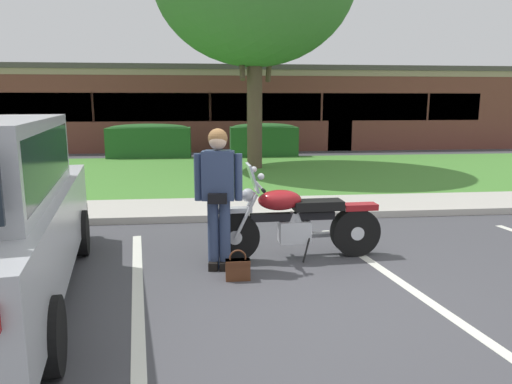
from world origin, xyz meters
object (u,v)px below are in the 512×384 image
(rider_person, at_px, (218,189))
(handbag, at_px, (238,268))
(motorcycle, at_px, (302,221))
(hedge_left, at_px, (149,140))
(brick_building, at_px, (209,107))
(hedge_center_left, at_px, (264,139))

(rider_person, height_order, handbag, rider_person)
(motorcycle, height_order, hedge_left, motorcycle)
(rider_person, bearing_deg, motorcycle, 14.67)
(rider_person, distance_m, brick_building, 17.57)
(motorcycle, xyz_separation_m, hedge_left, (-3.20, 11.22, 0.16))
(handbag, bearing_deg, motorcycle, 38.31)
(hedge_left, bearing_deg, rider_person, -79.55)
(motorcycle, bearing_deg, brick_building, 93.36)
(motorcycle, relative_size, hedge_left, 0.77)
(handbag, bearing_deg, hedge_left, 101.01)
(motorcycle, height_order, handbag, motorcycle)
(motorcycle, bearing_deg, hedge_center_left, 85.55)
(handbag, xyz_separation_m, hedge_left, (-2.32, 11.92, 0.51))
(handbag, relative_size, hedge_left, 0.12)
(hedge_center_left, bearing_deg, motorcycle, -94.45)
(motorcycle, xyz_separation_m, rider_person, (-1.08, -0.28, 0.50))
(handbag, height_order, hedge_left, hedge_left)
(brick_building, bearing_deg, motorcycle, -86.64)
(hedge_center_left, bearing_deg, hedge_left, 180.00)
(motorcycle, bearing_deg, rider_person, -165.33)
(rider_person, relative_size, brick_building, 0.06)
(rider_person, bearing_deg, handbag, -64.64)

